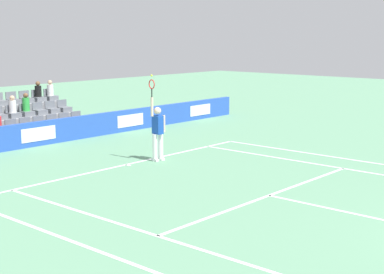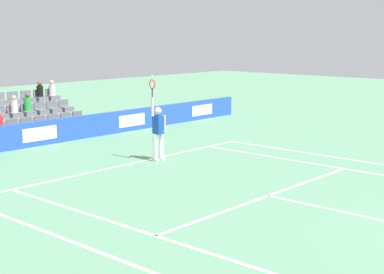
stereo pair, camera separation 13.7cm
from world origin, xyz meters
name	(u,v)px [view 1 (the left image)]	position (x,y,z in m)	size (l,w,h in m)	color
line_baseline	(126,165)	(0.00, -11.89, 0.00)	(10.97, 0.10, 0.01)	white
line_service	(269,195)	(0.00, -6.40, 0.00)	(8.23, 0.10, 0.01)	white
line_singles_sideline_left	(174,241)	(4.12, -5.95, 0.00)	(0.10, 11.89, 0.01)	white
line_singles_sideline_right	(357,171)	(-4.12, -5.95, 0.00)	(0.10, 11.89, 0.01)	white
line_doubles_sideline_left	(123,260)	(5.49, -5.95, 0.00)	(0.10, 11.89, 0.01)	white
line_doubles_sideline_right	(376,163)	(-5.49, -5.95, 0.00)	(0.10, 11.89, 0.01)	white
line_centre_mark	(128,165)	(0.00, -11.79, 0.00)	(0.10, 0.20, 0.01)	white
sponsor_barrier	(37,134)	(0.00, -16.77, 0.46)	(23.20, 0.22, 0.92)	blue
tennis_player	(158,131)	(-1.13, -11.56, 0.99)	(0.52, 0.39, 2.85)	white
stadium_stand	(3,125)	(0.00, -19.09, 0.56)	(6.20, 2.85, 2.17)	gray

